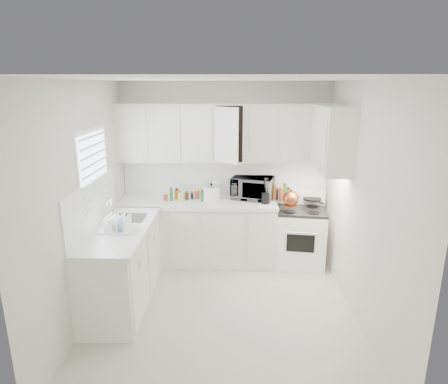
{
  "coord_description": "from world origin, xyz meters",
  "views": [
    {
      "loc": [
        0.1,
        -3.94,
        2.54
      ],
      "look_at": [
        0.0,
        0.7,
        1.25
      ],
      "focal_mm": 30.86,
      "sensor_mm": 36.0,
      "label": 1
    }
  ],
  "objects_px": {
    "microwave": "(253,185)",
    "utensil_crock": "(266,190)",
    "stove": "(300,230)",
    "rice_cooker": "(211,192)",
    "tea_kettle": "(291,198)",
    "dish_rack": "(117,222)"
  },
  "relations": [
    {
      "from": "microwave",
      "to": "utensil_crock",
      "type": "xyz_separation_m",
      "value": [
        0.17,
        -0.24,
        -0.01
      ]
    },
    {
      "from": "stove",
      "to": "rice_cooker",
      "type": "height_order",
      "value": "rice_cooker"
    },
    {
      "from": "microwave",
      "to": "rice_cooker",
      "type": "bearing_deg",
      "value": -153.23
    },
    {
      "from": "microwave",
      "to": "rice_cooker",
      "type": "xyz_separation_m",
      "value": [
        -0.59,
        -0.11,
        -0.07
      ]
    },
    {
      "from": "utensil_crock",
      "to": "rice_cooker",
      "type": "bearing_deg",
      "value": 169.91
    },
    {
      "from": "microwave",
      "to": "rice_cooker",
      "type": "distance_m",
      "value": 0.61
    },
    {
      "from": "tea_kettle",
      "to": "utensil_crock",
      "type": "height_order",
      "value": "utensil_crock"
    },
    {
      "from": "rice_cooker",
      "to": "dish_rack",
      "type": "bearing_deg",
      "value": -139.11
    },
    {
      "from": "tea_kettle",
      "to": "rice_cooker",
      "type": "xyz_separation_m",
      "value": [
        -1.1,
        0.24,
        0.01
      ]
    },
    {
      "from": "stove",
      "to": "dish_rack",
      "type": "relative_size",
      "value": 2.92
    },
    {
      "from": "microwave",
      "to": "stove",
      "type": "bearing_deg",
      "value": 1.0
    },
    {
      "from": "rice_cooker",
      "to": "utensil_crock",
      "type": "distance_m",
      "value": 0.78
    },
    {
      "from": "tea_kettle",
      "to": "microwave",
      "type": "relative_size",
      "value": 0.47
    },
    {
      "from": "stove",
      "to": "dish_rack",
      "type": "distance_m",
      "value": 2.6
    },
    {
      "from": "tea_kettle",
      "to": "dish_rack",
      "type": "distance_m",
      "value": 2.32
    },
    {
      "from": "microwave",
      "to": "dish_rack",
      "type": "height_order",
      "value": "microwave"
    },
    {
      "from": "microwave",
      "to": "utensil_crock",
      "type": "distance_m",
      "value": 0.3
    },
    {
      "from": "microwave",
      "to": "dish_rack",
      "type": "bearing_deg",
      "value": -123.61
    },
    {
      "from": "stove",
      "to": "rice_cooker",
      "type": "distance_m",
      "value": 1.39
    },
    {
      "from": "tea_kettle",
      "to": "dish_rack",
      "type": "bearing_deg",
      "value": -133.11
    },
    {
      "from": "rice_cooker",
      "to": "dish_rack",
      "type": "xyz_separation_m",
      "value": [
        -1.0,
        -1.23,
        -0.02
      ]
    },
    {
      "from": "stove",
      "to": "microwave",
      "type": "height_order",
      "value": "microwave"
    }
  ]
}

